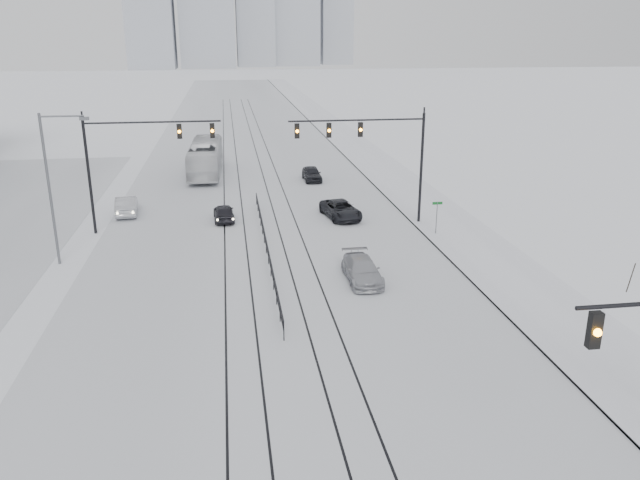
{
  "coord_description": "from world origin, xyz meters",
  "views": [
    {
      "loc": [
        -2.13,
        -7.29,
        13.17
      ],
      "look_at": [
        2.33,
        22.6,
        3.2
      ],
      "focal_mm": 35.0,
      "sensor_mm": 36.0,
      "label": 1
    }
  ],
  "objects_px": {
    "sedan_sb_inner": "(224,213)",
    "sedan_nb_far": "(312,174)",
    "sedan_nb_right": "(362,270)",
    "sedan_nb_front": "(341,210)",
    "sedan_sb_outer": "(127,206)",
    "box_truck": "(206,158)"
  },
  "relations": [
    {
      "from": "sedan_sb_inner",
      "to": "sedan_sb_outer",
      "type": "relative_size",
      "value": 0.84
    },
    {
      "from": "sedan_sb_outer",
      "to": "box_truck",
      "type": "xyz_separation_m",
      "value": [
        5.7,
        13.61,
        0.95
      ]
    },
    {
      "from": "sedan_sb_inner",
      "to": "sedan_nb_right",
      "type": "relative_size",
      "value": 0.82
    },
    {
      "from": "sedan_sb_inner",
      "to": "sedan_nb_right",
      "type": "height_order",
      "value": "sedan_nb_right"
    },
    {
      "from": "sedan_sb_outer",
      "to": "sedan_nb_front",
      "type": "relative_size",
      "value": 0.92
    },
    {
      "from": "sedan_nb_right",
      "to": "sedan_nb_far",
      "type": "bearing_deg",
      "value": 88.14
    },
    {
      "from": "sedan_sb_outer",
      "to": "sedan_nb_front",
      "type": "height_order",
      "value": "sedan_sb_outer"
    },
    {
      "from": "sedan_sb_outer",
      "to": "sedan_nb_far",
      "type": "relative_size",
      "value": 1.11
    },
    {
      "from": "sedan_nb_front",
      "to": "sedan_nb_right",
      "type": "bearing_deg",
      "value": -104.59
    },
    {
      "from": "sedan_nb_front",
      "to": "sedan_sb_inner",
      "type": "bearing_deg",
      "value": 166.4
    },
    {
      "from": "sedan_nb_front",
      "to": "sedan_sb_outer",
      "type": "bearing_deg",
      "value": 158.37
    },
    {
      "from": "sedan_sb_inner",
      "to": "sedan_nb_far",
      "type": "distance_m",
      "value": 14.81
    },
    {
      "from": "sedan_sb_inner",
      "to": "sedan_sb_outer",
      "type": "bearing_deg",
      "value": -23.58
    },
    {
      "from": "sedan_nb_right",
      "to": "sedan_nb_far",
      "type": "relative_size",
      "value": 1.13
    },
    {
      "from": "sedan_sb_inner",
      "to": "sedan_sb_outer",
      "type": "distance_m",
      "value": 7.9
    },
    {
      "from": "sedan_nb_far",
      "to": "sedan_sb_outer",
      "type": "bearing_deg",
      "value": -149.83
    },
    {
      "from": "sedan_sb_outer",
      "to": "sedan_nb_right",
      "type": "xyz_separation_m",
      "value": [
        15.01,
        -16.01,
        -0.07
      ]
    },
    {
      "from": "sedan_nb_far",
      "to": "box_truck",
      "type": "relative_size",
      "value": 0.33
    },
    {
      "from": "sedan_sb_outer",
      "to": "sedan_nb_right",
      "type": "bearing_deg",
      "value": 127.8
    },
    {
      "from": "sedan_nb_front",
      "to": "sedan_nb_right",
      "type": "distance_m",
      "value": 12.65
    },
    {
      "from": "box_truck",
      "to": "sedan_sb_inner",
      "type": "bearing_deg",
      "value": 97.96
    },
    {
      "from": "sedan_sb_inner",
      "to": "sedan_nb_right",
      "type": "distance_m",
      "value": 15.25
    }
  ]
}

